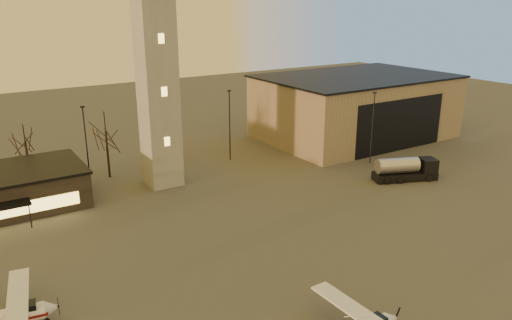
# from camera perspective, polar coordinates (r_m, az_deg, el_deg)

# --- Properties ---
(ground) EXTENTS (220.00, 220.00, 0.00)m
(ground) POSITION_cam_1_polar(r_m,az_deg,el_deg) (40.67, 6.47, -15.37)
(ground) COLOR #474542
(ground) RESTS_ON ground
(control_tower) EXTENTS (6.80, 6.80, 32.60)m
(control_tower) POSITION_cam_1_polar(r_m,az_deg,el_deg) (60.47, -11.42, 11.99)
(control_tower) COLOR gray
(control_tower) RESTS_ON ground
(hangar) EXTENTS (30.60, 20.60, 10.30)m
(hangar) POSITION_cam_1_polar(r_m,az_deg,el_deg) (85.12, 11.25, 6.04)
(hangar) COLOR #968062
(hangar) RESTS_ON ground
(light_poles) EXTENTS (58.50, 12.25, 10.14)m
(light_poles) POSITION_cam_1_polar(r_m,az_deg,el_deg) (63.57, -10.73, 2.28)
(light_poles) COLOR black
(light_poles) RESTS_ON ground
(tree_row) EXTENTS (37.20, 9.20, 8.80)m
(tree_row) POSITION_cam_1_polar(r_m,az_deg,el_deg) (67.73, -24.61, 2.37)
(tree_row) COLOR black
(tree_row) RESTS_ON ground
(cessna_rear) EXTENTS (8.36, 10.53, 2.89)m
(cessna_rear) POSITION_cam_1_polar(r_m,az_deg,el_deg) (40.27, -25.95, -15.98)
(cessna_rear) COLOR silver
(cessna_rear) RESTS_ON ground
(fuel_truck) EXTENTS (8.43, 5.20, 3.02)m
(fuel_truck) POSITION_cam_1_polar(r_m,az_deg,el_deg) (66.74, 16.65, -1.21)
(fuel_truck) COLOR black
(fuel_truck) RESTS_ON ground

